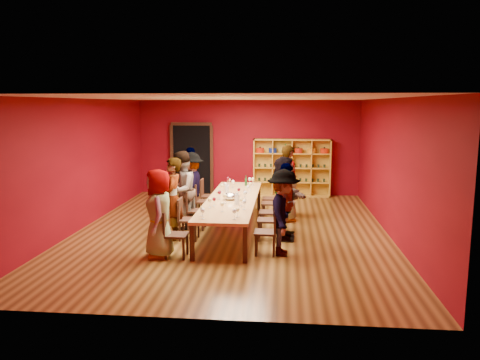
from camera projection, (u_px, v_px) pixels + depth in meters
The scene contains 52 objects.
room_shell at pixel (232, 166), 10.50m from camera, with size 7.10×9.10×3.04m.
tasting_table at pixel (232, 201), 10.63m from camera, with size 1.10×4.50×0.75m.
doorway at pixel (192, 159), 15.09m from camera, with size 1.40×0.17×2.30m.
shelving_unit at pixel (292, 165), 14.69m from camera, with size 2.40×0.40×1.80m.
chair_person_left_0 at pixel (172, 232), 8.80m from camera, with size 0.42×0.42×0.89m.
person_left_0 at pixel (159, 213), 8.77m from camera, with size 0.82×0.45×1.68m, color #131836.
chair_person_left_1 at pixel (185, 217), 9.96m from camera, with size 0.42×0.42×0.89m.
person_left_1 at pixel (172, 199), 9.92m from camera, with size 0.64×0.47×1.76m, color #454549.
chair_person_left_2 at pixel (193, 208), 10.81m from camera, with size 0.42×0.42×0.89m.
person_left_2 at pixel (181, 190), 10.77m from camera, with size 0.88×0.48×1.81m, color silver.
chair_person_left_3 at pixel (201, 199), 11.85m from camera, with size 0.42×0.42×0.89m.
person_left_3 at pixel (192, 185), 11.82m from camera, with size 1.09×0.45×1.68m, color #5A8CBA.
chair_person_left_4 at pixel (206, 194), 12.53m from camera, with size 0.42×0.42×0.89m.
person_left_4 at pixel (191, 180), 12.51m from camera, with size 1.02×0.46×1.74m, color #CF8A99.
chair_person_right_0 at pixel (269, 229), 8.97m from camera, with size 0.42×0.42×0.89m.
person_right_0 at pixel (283, 213), 8.89m from camera, with size 1.07×0.44×1.66m, color #5172A7.
chair_person_right_1 at pixel (271, 217), 9.91m from camera, with size 0.42×0.42×0.89m.
person_right_1 at pixel (286, 202), 9.83m from camera, with size 0.97×0.44×1.66m, color #141B38.
chair_person_right_2 at pixel (272, 210), 10.64m from camera, with size 0.42×0.42×0.89m.
person_right_2 at pixel (284, 194), 10.55m from camera, with size 1.60×0.46×1.72m, color pink.
chair_person_right_3 at pixel (273, 201), 11.60m from camera, with size 0.42×0.42×0.89m.
person_right_3 at pixel (287, 191), 11.53m from camera, with size 0.74×0.40×1.51m, color #CC8992.
chair_person_right_4 at pixel (274, 196), 12.19m from camera, with size 0.42×0.42×0.89m.
person_right_4 at pixel (288, 180), 12.09m from camera, with size 0.67×0.49×1.84m, color #5A81BA.
wine_glass_0 at pixel (214, 200), 9.81m from camera, with size 0.08×0.08×0.19m.
wine_glass_1 at pixel (225, 196), 10.07m from camera, with size 0.09×0.09×0.22m.
wine_glass_2 at pixel (203, 211), 8.69m from camera, with size 0.08×0.08×0.21m.
wine_glass_3 at pixel (250, 184), 11.61m from camera, with size 0.08×0.08×0.20m.
wine_glass_4 at pixel (253, 180), 12.29m from camera, with size 0.09×0.09×0.22m.
wine_glass_5 at pixel (237, 210), 8.83m from camera, with size 0.07×0.07×0.18m.
wine_glass_6 at pixel (241, 200), 9.79m from camera, with size 0.07×0.07×0.18m.
wine_glass_7 at pixel (222, 205), 9.30m from camera, with size 0.08×0.08×0.19m.
wine_glass_8 at pixel (222, 186), 11.37m from camera, with size 0.08×0.08×0.20m.
wine_glass_9 at pixel (245, 192), 10.70m from camera, with size 0.07×0.07×0.18m.
wine_glass_10 at pixel (218, 193), 10.63m from camera, with size 0.07×0.07×0.18m.
wine_glass_11 at pixel (210, 200), 9.64m from camera, with size 0.09×0.09×0.22m.
wine_glass_12 at pixel (244, 202), 9.49m from camera, with size 0.08×0.08×0.20m.
wine_glass_13 at pixel (228, 179), 12.35m from camera, with size 0.09×0.09×0.22m.
wine_glass_14 at pixel (250, 179), 12.40m from camera, with size 0.08×0.08×0.20m.
wine_glass_15 at pixel (239, 190), 10.92m from camera, with size 0.08×0.08×0.19m.
wine_glass_16 at pixel (219, 193), 10.50m from camera, with size 0.08×0.08×0.21m.
wine_glass_17 at pixel (225, 185), 11.63m from camera, with size 0.08×0.08×0.19m.
wine_glass_18 at pixel (202, 209), 8.91m from camera, with size 0.08×0.08×0.19m.
wine_glass_19 at pixel (245, 193), 10.42m from camera, with size 0.09×0.09×0.22m.
wine_glass_20 at pixel (229, 180), 12.38m from camera, with size 0.07×0.07×0.18m.
wine_glass_21 at pixel (248, 187), 11.30m from camera, with size 0.07×0.07×0.18m.
wine_glass_22 at pixel (234, 212), 8.66m from camera, with size 0.08×0.08×0.21m.
wine_glass_23 at pixel (233, 182), 11.91m from camera, with size 0.08×0.08×0.21m.
spittoon_bowl at pixel (230, 196), 10.48m from camera, with size 0.32×0.32×0.17m, color #B4B6BB.
carafe_a at pixel (227, 190), 11.02m from camera, with size 0.11×0.11×0.26m.
carafe_b at pixel (237, 199), 9.96m from camera, with size 0.13×0.13×0.27m.
wine_bottle at pixel (246, 182), 12.29m from camera, with size 0.08×0.08×0.27m.
Camera 1 is at (1.19, -10.35, 2.86)m, focal length 35.00 mm.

